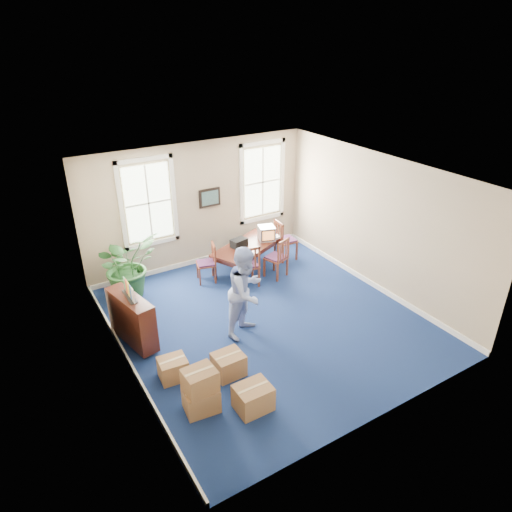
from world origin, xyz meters
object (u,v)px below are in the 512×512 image
cardboard_boxes (209,381)px  crt_tv (266,233)px  conference_table (248,257)px  potted_plant (127,265)px  chair_near_left (247,264)px  man (246,291)px  credenza (132,321)px

cardboard_boxes → crt_tv: bearing=47.0°
conference_table → cardboard_boxes: 4.72m
potted_plant → cardboard_boxes: (0.08, -4.07, -0.35)m
conference_table → crt_tv: 0.79m
chair_near_left → cardboard_boxes: bearing=59.3°
chair_near_left → man: bearing=67.9°
conference_table → chair_near_left: 0.82m
chair_near_left → conference_table: bearing=-112.2°
crt_tv → chair_near_left: chair_near_left is taller
cardboard_boxes → potted_plant: bearing=91.1°
crt_tv → potted_plant: bearing=-166.8°
credenza → chair_near_left: bearing=2.8°
chair_near_left → cardboard_boxes: (-2.50, -3.03, -0.12)m
cardboard_boxes → chair_near_left: bearing=50.5°
chair_near_left → credenza: size_ratio=0.86×
potted_plant → cardboard_boxes: 4.09m
conference_table → chair_near_left: chair_near_left is taller
man → credenza: size_ratio=1.50×
conference_table → potted_plant: size_ratio=1.31×
crt_tv → potted_plant: potted_plant is taller
crt_tv → credenza: crt_tv is taller
chair_near_left → man: 1.97m
crt_tv → potted_plant: 3.60m
credenza → cardboard_boxes: credenza is taller
potted_plant → chair_near_left: bearing=-22.0°
conference_table → chair_near_left: bearing=-145.5°
potted_plant → cardboard_boxes: potted_plant is taller
potted_plant → crt_tv: bearing=-4.9°
chair_near_left → potted_plant: size_ratio=0.71×
crt_tv → chair_near_left: size_ratio=0.40×
conference_table → chair_near_left: (-0.41, -0.68, 0.20)m
credenza → potted_plant: size_ratio=0.83×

